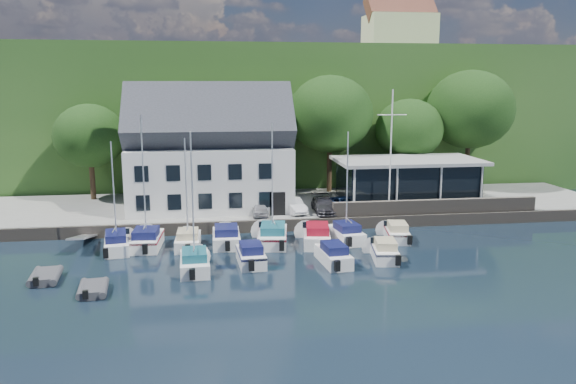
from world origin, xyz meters
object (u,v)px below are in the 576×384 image
club_pavilion (407,181)px  boat_r2_3 (333,253)px  boat_r2_4 (384,249)px  dinghy_1 (93,287)px  boat_r2_1 (193,205)px  boat_r1_1 (144,187)px  car_silver (260,209)px  car_white (293,205)px  boat_r1_4 (272,181)px  car_dgrey (324,205)px  dinghy_0 (45,275)px  boat_r1_2 (186,192)px  boat_r1_6 (347,183)px  boat_r1_5 (317,234)px  car_blue (344,204)px  boat_r2_2 (251,253)px  boat_r1_7 (397,231)px  harbor_building (210,159)px  flagpole (391,152)px  boat_r1_3 (226,235)px  boat_r1_0 (114,192)px

club_pavilion → boat_r2_3: 17.06m
boat_r2_4 → dinghy_1: bearing=-159.4°
club_pavilion → boat_r2_1: size_ratio=1.51×
boat_r1_1 → car_silver: bearing=32.4°
club_pavilion → car_white: 11.43m
boat_r1_4 → car_silver: bearing=103.6°
car_dgrey → dinghy_0: (-19.88, -11.64, -1.29)m
boat_r1_2 → boat_r1_4: (6.31, 0.07, 0.64)m
car_silver → boat_r2_4: car_silver is taller
club_pavilion → boat_r2_4: size_ratio=2.51×
boat_r1_4 → boat_r2_4: bearing=-25.2°
boat_r1_6 → dinghy_0: (-20.48, -6.01, -4.19)m
boat_r1_5 → dinghy_1: (-14.78, -8.14, -0.45)m
car_blue → boat_r2_1: bearing=-151.6°
boat_r1_1 → boat_r1_6: size_ratio=1.00×
car_silver → boat_r2_2: 9.94m
boat_r1_4 → boat_r1_6: size_ratio=1.06×
boat_r1_5 → boat_r1_7: 6.36m
harbor_building → boat_r1_1: (-4.82, -8.67, -0.79)m
car_dgrey → boat_r2_2: (-7.07, -10.17, -0.90)m
car_silver → boat_r1_4: boat_r1_4 is taller
flagpole → boat_r1_2: 17.62m
car_white → boat_r2_3: size_ratio=0.68×
flagpole → dinghy_1: 26.34m
car_blue → boat_r1_2: boat_r1_2 is taller
harbor_building → dinghy_0: (-10.28, -14.99, -4.99)m
car_white → boat_r1_7: car_white is taller
dinghy_1 → boat_r1_6: bearing=20.5°
boat_r2_3 → dinghy_1: 15.39m
boat_r1_3 → boat_r2_2: bearing=-72.1°
car_white → boat_r1_7: bearing=-52.7°
harbor_building → boat_r1_6: 13.62m
car_silver → boat_r1_1: size_ratio=0.36×
boat_r1_4 → boat_r2_4: boat_r1_4 is taller
car_silver → dinghy_1: size_ratio=1.14×
boat_r1_1 → boat_r2_3: boat_r1_1 is taller
boat_r2_2 → boat_r2_3: (5.52, -0.64, -0.02)m
car_white → flagpole: (8.11, -1.26, 4.60)m
boat_r1_1 → boat_r1_2: bearing=-3.0°
boat_r2_4 → boat_r1_3: bearing=164.0°
harbor_building → boat_r1_6: harbor_building is taller
boat_r1_0 → boat_r2_3: (14.96, -5.19, -3.61)m
boat_r1_5 → boat_r2_2: bearing=-133.0°
boat_r1_0 → boat_r1_6: boat_r1_6 is taller
boat_r2_2 → boat_r1_7: bearing=17.2°
car_blue → boat_r1_4: size_ratio=0.38×
boat_r1_7 → boat_r2_2: size_ratio=1.03×
boat_r2_1 → boat_r1_5: bearing=26.5°
boat_r2_2 → boat_r1_3: bearing=104.0°
dinghy_0 → car_silver: bearing=32.5°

